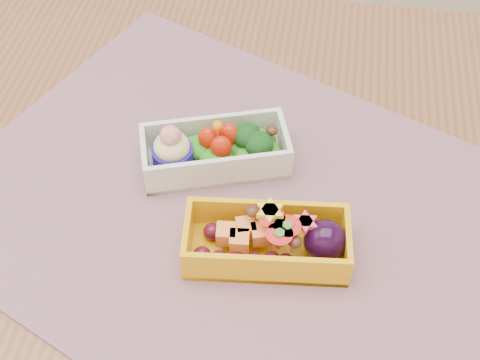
# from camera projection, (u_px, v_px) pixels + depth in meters

# --- Properties ---
(table) EXTENTS (1.20, 0.80, 0.75)m
(table) POSITION_uv_depth(u_px,v_px,m) (224.00, 252.00, 0.77)
(table) COLOR brown
(table) RESTS_ON ground
(placemat) EXTENTS (0.73, 0.66, 0.00)m
(placemat) POSITION_uv_depth(u_px,v_px,m) (233.00, 205.00, 0.69)
(placemat) COLOR #9E6D7A
(placemat) RESTS_ON table
(bento_white) EXTENTS (0.18, 0.12, 0.07)m
(bento_white) POSITION_uv_depth(u_px,v_px,m) (215.00, 150.00, 0.70)
(bento_white) COLOR silver
(bento_white) RESTS_ON placemat
(bento_yellow) EXTENTS (0.17, 0.09, 0.06)m
(bento_yellow) POSITION_uv_depth(u_px,v_px,m) (270.00, 241.00, 0.62)
(bento_yellow) COLOR #E8A50B
(bento_yellow) RESTS_ON placemat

